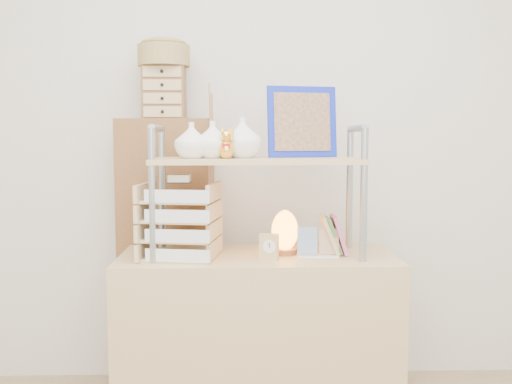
% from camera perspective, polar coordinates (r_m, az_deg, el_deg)
% --- Properties ---
extents(desk, '(1.20, 0.50, 0.75)m').
position_cam_1_polar(desk, '(2.61, 0.14, -14.38)').
color(desk, tan).
rests_on(desk, ground).
extents(cabinet, '(0.47, 0.27, 1.35)m').
position_cam_1_polar(cabinet, '(2.90, -8.85, -6.22)').
color(cabinet, brown).
rests_on(cabinet, ground).
extents(hutch, '(0.90, 0.34, 0.74)m').
position_cam_1_polar(hutch, '(2.46, -1.10, 4.06)').
color(hutch, '#92999F').
rests_on(hutch, desk).
extents(letter_tray, '(0.33, 0.32, 0.36)m').
position_cam_1_polar(letter_tray, '(2.44, -7.60, -3.27)').
color(letter_tray, '#D6B180').
rests_on(letter_tray, desk).
extents(salt_lamp, '(0.13, 0.12, 0.19)m').
position_cam_1_polar(salt_lamp, '(2.51, 2.89, -3.99)').
color(salt_lamp, brown).
rests_on(salt_lamp, desk).
extents(desk_clock, '(0.08, 0.06, 0.11)m').
position_cam_1_polar(desk_clock, '(2.39, 1.31, -5.49)').
color(desk_clock, tan).
rests_on(desk_clock, desk).
extents(postcard_stand, '(0.18, 0.06, 0.13)m').
position_cam_1_polar(postcard_stand, '(2.47, 6.19, -5.61)').
color(postcard_stand, white).
rests_on(postcard_stand, desk).
extents(drawer_chest, '(0.20, 0.16, 0.25)m').
position_cam_1_polar(drawer_chest, '(2.83, -9.16, 9.77)').
color(drawer_chest, brown).
rests_on(drawer_chest, cabinet).
extents(woven_basket, '(0.25, 0.25, 0.10)m').
position_cam_1_polar(woven_basket, '(2.85, -9.21, 13.28)').
color(woven_basket, olive).
rests_on(woven_basket, drawer_chest).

